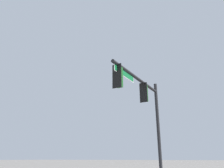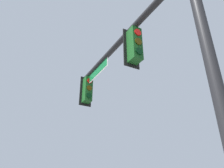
# 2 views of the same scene
# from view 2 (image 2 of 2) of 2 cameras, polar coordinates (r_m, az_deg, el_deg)

# --- Properties ---
(signal_pole_near) EXTENTS (6.40, 0.85, 6.62)m
(signal_pole_near) POSITION_cam_2_polar(r_m,az_deg,el_deg) (6.28, 5.24, 5.30)
(signal_pole_near) COLOR black
(signal_pole_near) RESTS_ON ground_plane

